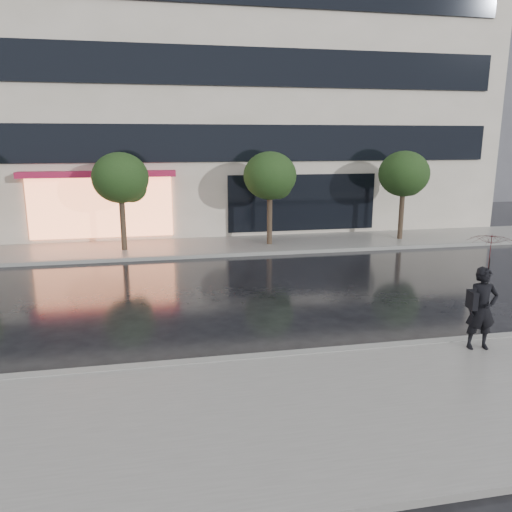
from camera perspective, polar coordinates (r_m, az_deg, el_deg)
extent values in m
plane|color=black|center=(11.36, -2.22, -9.97)|extent=(120.00, 120.00, 0.00)
cube|color=slate|center=(8.48, 1.40, -18.11)|extent=(60.00, 4.50, 0.12)
cube|color=slate|center=(21.10, -6.58, 1.05)|extent=(60.00, 3.50, 0.12)
cube|color=gray|center=(10.43, -1.34, -11.74)|extent=(60.00, 0.25, 0.14)
cube|color=gray|center=(19.39, -6.15, 0.02)|extent=(60.00, 0.25, 0.14)
cube|color=beige|center=(28.72, -8.47, 22.15)|extent=(30.00, 12.00, 18.00)
cube|color=black|center=(22.32, -7.24, 12.67)|extent=(28.00, 0.12, 1.60)
cube|color=black|center=(22.52, -7.49, 20.83)|extent=(28.00, 0.12, 1.60)
cube|color=#FF8C59|center=(22.55, -17.27, 5.30)|extent=(6.00, 0.10, 2.60)
cube|color=#A6193E|center=(22.09, -17.61, 8.91)|extent=(6.40, 0.70, 0.25)
cube|color=black|center=(23.39, 5.33, 6.10)|extent=(7.00, 0.10, 2.60)
cube|color=#4C4C54|center=(47.35, 25.61, 16.24)|extent=(12.00, 12.00, 16.00)
cylinder|color=#33261C|center=(20.64, -14.94, 3.37)|extent=(0.22, 0.22, 2.20)
ellipsoid|color=black|center=(20.42, -15.26, 8.62)|extent=(2.20, 2.20, 1.98)
sphere|color=black|center=(20.63, -14.03, 7.62)|extent=(1.20, 1.20, 1.20)
cylinder|color=#33261C|center=(21.10, 1.56, 4.01)|extent=(0.22, 0.22, 2.20)
ellipsoid|color=black|center=(20.88, 1.60, 9.17)|extent=(2.20, 2.20, 1.98)
sphere|color=black|center=(21.20, 2.53, 8.14)|extent=(1.20, 1.20, 1.20)
cylinder|color=#33261C|center=(23.16, 16.24, 4.32)|extent=(0.22, 0.22, 2.20)
ellipsoid|color=black|center=(22.96, 16.55, 9.00)|extent=(2.20, 2.20, 1.98)
sphere|color=black|center=(23.36, 17.14, 8.04)|extent=(1.20, 1.20, 1.20)
imported|color=black|center=(11.53, 24.40, -5.49)|extent=(0.70, 0.51, 1.77)
imported|color=#370A0C|center=(11.27, 25.22, 0.10)|extent=(1.10, 1.11, 0.89)
cylinder|color=black|center=(11.38, 24.98, -2.37)|extent=(0.02, 0.02, 0.89)
cube|color=black|center=(11.30, 23.47, -4.63)|extent=(0.16, 0.34, 0.38)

